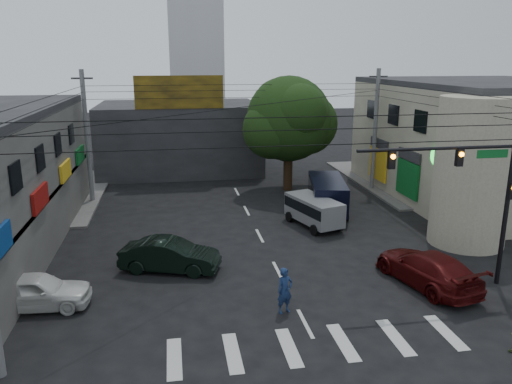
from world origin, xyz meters
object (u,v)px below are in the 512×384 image
object	(u,v)px
traffic_gantry	(475,182)
utility_pole_far_right	(375,131)
dark_sedan	(170,255)
white_compact	(35,291)
traffic_officer	(285,291)
navy_van	(327,196)
silver_minivan	(314,212)
street_tree	(289,119)
utility_pole_far_left	(87,138)
maroon_sedan	(427,268)

from	to	relation	value
traffic_gantry	utility_pole_far_right	distance (m)	17.21
dark_sedan	white_compact	xyz separation A→B (m)	(-5.42, -2.86, -0.03)
white_compact	traffic_officer	distance (m)	10.13
utility_pole_far_right	white_compact	bearing A→B (deg)	-142.83
utility_pole_far_right	navy_van	size ratio (longest dim) A/B	1.58
silver_minivan	utility_pole_far_right	bearing A→B (deg)	-58.93
utility_pole_far_right	dark_sedan	bearing A→B (deg)	-140.04
street_tree	white_compact	xyz separation A→B (m)	(-14.50, -16.92, -4.72)
traffic_officer	navy_van	bearing A→B (deg)	45.65
street_tree	utility_pole_far_left	distance (m)	14.56
street_tree	utility_pole_far_left	world-z (taller)	utility_pole_far_left
traffic_gantry	navy_van	world-z (taller)	traffic_gantry
utility_pole_far_left	traffic_officer	xyz separation A→B (m)	(9.91, -17.97, -3.66)
street_tree	dark_sedan	world-z (taller)	street_tree
maroon_sedan	traffic_officer	bearing A→B (deg)	-1.76
utility_pole_far_left	silver_minivan	distance (m)	16.50
street_tree	utility_pole_far_right	bearing A→B (deg)	-8.75
silver_minivan	street_tree	bearing A→B (deg)	-20.41
street_tree	navy_van	world-z (taller)	street_tree
maroon_sedan	dark_sedan	bearing A→B (deg)	-30.52
street_tree	maroon_sedan	xyz separation A→B (m)	(2.26, -17.58, -4.68)
street_tree	navy_van	size ratio (longest dim) A/B	1.49
white_compact	maroon_sedan	world-z (taller)	maroon_sedan
dark_sedan	traffic_officer	bearing A→B (deg)	-120.05
street_tree	navy_van	bearing A→B (deg)	-79.01
silver_minivan	traffic_gantry	bearing A→B (deg)	-172.20
street_tree	maroon_sedan	world-z (taller)	street_tree
white_compact	maroon_sedan	distance (m)	16.77
silver_minivan	navy_van	xyz separation A→B (m)	(1.67, 2.67, 0.22)
utility_pole_far_right	traffic_officer	bearing A→B (deg)	-121.67
street_tree	dark_sedan	distance (m)	17.38
dark_sedan	street_tree	bearing A→B (deg)	-15.34
street_tree	utility_pole_far_right	xyz separation A→B (m)	(6.50, -1.00, -0.87)
street_tree	navy_van	distance (m)	7.67
traffic_gantry	traffic_officer	bearing A→B (deg)	-173.43
navy_van	maroon_sedan	bearing A→B (deg)	-163.22
utility_pole_far_right	dark_sedan	distance (m)	20.68
street_tree	utility_pole_far_right	world-z (taller)	utility_pole_far_right
utility_pole_far_left	silver_minivan	size ratio (longest dim) A/B	2.07
utility_pole_far_left	traffic_officer	bearing A→B (deg)	-61.12
maroon_sedan	traffic_officer	size ratio (longest dim) A/B	3.07
traffic_gantry	dark_sedan	distance (m)	14.09
traffic_officer	dark_sedan	bearing A→B (deg)	112.44
utility_pole_far_right	maroon_sedan	world-z (taller)	utility_pole_far_right
traffic_gantry	silver_minivan	world-z (taller)	traffic_gantry
utility_pole_far_left	utility_pole_far_right	world-z (taller)	same
dark_sedan	traffic_officer	distance (m)	6.66
utility_pole_far_left	dark_sedan	world-z (taller)	utility_pole_far_left
maroon_sedan	navy_van	distance (m)	11.44
navy_van	traffic_officer	xyz separation A→B (m)	(-5.79, -12.78, -0.16)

